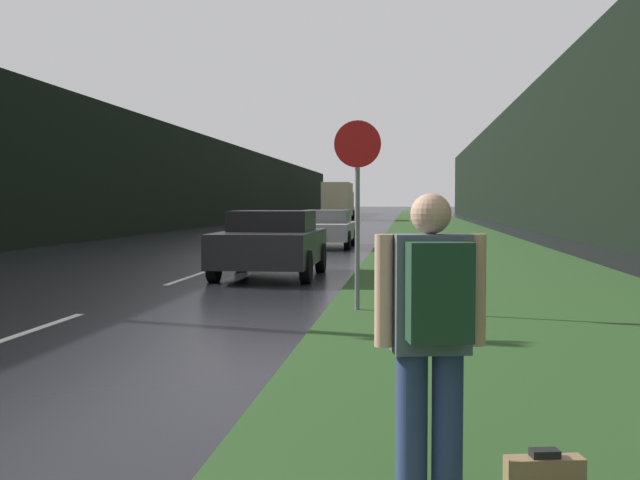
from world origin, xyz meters
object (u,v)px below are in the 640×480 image
(stop_sign, at_px, (357,194))
(car_passing_far, at_px, (326,228))
(hitchhiker_with_backpack, at_px, (432,332))
(delivery_truck, at_px, (338,200))
(car_passing_near, at_px, (271,243))

(stop_sign, xyz_separation_m, car_passing_far, (-2.18, 16.62, -1.03))
(hitchhiker_with_backpack, distance_m, car_passing_far, 24.46)
(car_passing_far, bearing_deg, stop_sign, 97.48)
(delivery_truck, bearing_deg, stop_sign, -84.68)
(hitchhiker_with_backpack, relative_size, car_passing_far, 0.35)
(car_passing_far, bearing_deg, hitchhiker_with_backpack, 97.16)
(car_passing_far, distance_m, delivery_truck, 43.81)
(stop_sign, bearing_deg, car_passing_far, 97.48)
(stop_sign, height_order, delivery_truck, delivery_truck)
(stop_sign, xyz_separation_m, car_passing_near, (-2.18, 5.22, -0.99))
(stop_sign, xyz_separation_m, hitchhiker_with_backpack, (0.87, -7.65, -0.77))
(car_passing_near, height_order, car_passing_far, car_passing_near)
(car_passing_near, distance_m, delivery_truck, 55.17)
(hitchhiker_with_backpack, bearing_deg, stop_sign, 85.80)
(car_passing_near, xyz_separation_m, car_passing_far, (-0.00, 11.39, -0.05))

